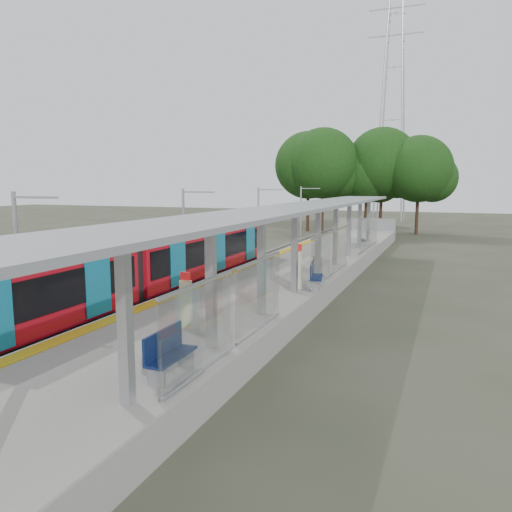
{
  "coord_description": "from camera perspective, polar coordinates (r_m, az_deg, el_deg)",
  "views": [
    {
      "loc": [
        8.28,
        -6.41,
        5.67
      ],
      "look_at": [
        -0.26,
        15.18,
        2.3
      ],
      "focal_mm": 35.0,
      "sensor_mm": 36.0,
      "label": 1
    }
  ],
  "objects": [
    {
      "name": "tree_cluster",
      "position": [
        59.43,
        11.4,
        10.04
      ],
      "size": [
        20.14,
        10.83,
        12.1
      ],
      "color": "#382316",
      "rests_on": "ground"
    },
    {
      "name": "info_pillar_near",
      "position": [
        16.46,
        -8.01,
        -5.43
      ],
      "size": [
        0.42,
        0.42,
        1.85
      ],
      "rotation": [
        0.0,
        0.0,
        -0.17
      ],
      "color": "beige",
      "rests_on": "platform"
    },
    {
      "name": "bench_mid",
      "position": [
        22.66,
        6.71,
        -2.14
      ],
      "size": [
        0.83,
        1.73,
        1.14
      ],
      "rotation": [
        0.0,
        0.0,
        0.2
      ],
      "color": "navy",
      "rests_on": "platform"
    },
    {
      "name": "bench_near",
      "position": [
        12.53,
        -10.04,
        -10.74
      ],
      "size": [
        0.54,
        1.72,
        1.17
      ],
      "rotation": [
        0.0,
        0.0,
        0.01
      ],
      "color": "navy",
      "rests_on": "platform"
    },
    {
      "name": "end_fence",
      "position": [
        52.18,
        12.39,
        3.59
      ],
      "size": [
        6.0,
        0.1,
        1.2
      ],
      "primitive_type": "cube",
      "color": "#9EA0A5",
      "rests_on": "platform"
    },
    {
      "name": "bench_far",
      "position": [
        38.81,
        11.93,
        1.92
      ],
      "size": [
        0.84,
        1.47,
        0.96
      ],
      "rotation": [
        0.0,
        0.0,
        0.3
      ],
      "color": "navy",
      "rests_on": "platform"
    },
    {
      "name": "catenary_masts",
      "position": [
        29.38,
        -8.11,
        2.79
      ],
      "size": [
        2.08,
        48.16,
        5.4
      ],
      "color": "#9EA0A5",
      "rests_on": "ground"
    },
    {
      "name": "litter_bin",
      "position": [
        25.96,
        7.03,
        -1.11
      ],
      "size": [
        0.58,
        0.58,
        0.94
      ],
      "primitive_type": "cylinder",
      "rotation": [
        0.0,
        0.0,
        -0.3
      ],
      "color": "#9EA0A5",
      "rests_on": "platform"
    },
    {
      "name": "train",
      "position": [
        21.24,
        -15.83,
        -1.87
      ],
      "size": [
        2.74,
        27.6,
        3.62
      ],
      "color": "black",
      "rests_on": "ground"
    },
    {
      "name": "platform",
      "position": [
        28.16,
        4.09,
        -2.34
      ],
      "size": [
        6.0,
        50.0,
        1.0
      ],
      "primitive_type": "cube",
      "color": "gray",
      "rests_on": "ground"
    },
    {
      "name": "tactile_strip",
      "position": [
        28.92,
        -0.72,
        -1.01
      ],
      "size": [
        0.6,
        50.0,
        0.02
      ],
      "primitive_type": "cube",
      "color": "yellow",
      "rests_on": "platform"
    },
    {
      "name": "canopy",
      "position": [
        23.61,
        5.12,
        4.65
      ],
      "size": [
        3.27,
        38.0,
        3.66
      ],
      "color": "#9EA0A5",
      "rests_on": "platform"
    },
    {
      "name": "info_pillar_far",
      "position": [
        22.36,
        4.72,
        -1.55
      ],
      "size": [
        0.45,
        0.45,
        2.01
      ],
      "rotation": [
        0.0,
        0.0,
        0.18
      ],
      "color": "beige",
      "rests_on": "platform"
    },
    {
      "name": "trackbed",
      "position": [
        29.86,
        -4.18,
        -2.48
      ],
      "size": [
        3.0,
        70.0,
        0.24
      ],
      "primitive_type": "cube",
      "color": "#59544C",
      "rests_on": "ground"
    },
    {
      "name": "pylon",
      "position": [
        81.05,
        15.41,
        17.44
      ],
      "size": [
        8.0,
        4.0,
        38.0
      ],
      "primitive_type": null,
      "color": "#9EA0A5",
      "rests_on": "ground"
    }
  ]
}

